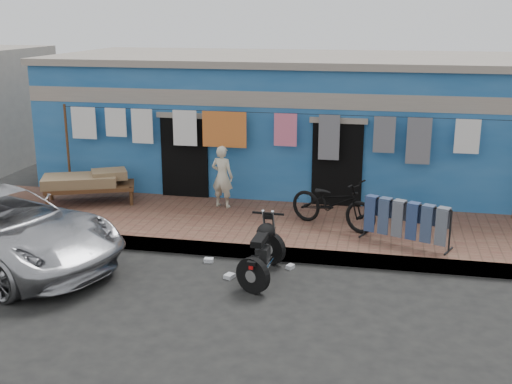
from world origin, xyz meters
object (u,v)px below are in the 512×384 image
seated_person (222,177)px  motorcycle (262,249)px  charpoy (90,188)px  bicycle (333,197)px  jeans_rack (406,222)px

seated_person → motorcycle: seated_person is taller
seated_person → charpoy: size_ratio=0.61×
seated_person → charpoy: (-2.99, -0.30, -0.34)m
seated_person → motorcycle: size_ratio=0.85×
charpoy → motorcycle: bearing=-32.0°
bicycle → jeans_rack: size_ratio=1.08×
charpoy → jeans_rack: 7.02m
bicycle → jeans_rack: bearing=-90.3°
seated_person → motorcycle: (1.52, -3.11, -0.42)m
seated_person → bicycle: (2.51, -0.88, -0.08)m
seated_person → charpoy: seated_person is taller
seated_person → bicycle: 2.66m
seated_person → bicycle: bearing=172.9°
seated_person → charpoy: 3.03m
charpoy → jeans_rack: bearing=-10.3°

